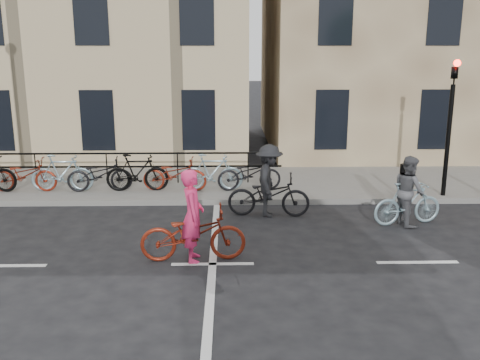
{
  "coord_description": "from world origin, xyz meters",
  "views": [
    {
      "loc": [
        0.33,
        -9.66,
        4.07
      ],
      "look_at": [
        0.58,
        2.35,
        1.1
      ],
      "focal_mm": 40.0,
      "sensor_mm": 36.0,
      "label": 1
    }
  ],
  "objects_px": {
    "cyclist_pink": "(193,229)",
    "cyclist_grey": "(408,197)",
    "cyclist_dark": "(269,188)",
    "traffic_light": "(451,111)"
  },
  "relations": [
    {
      "from": "cyclist_pink",
      "to": "cyclist_grey",
      "type": "height_order",
      "value": "cyclist_pink"
    },
    {
      "from": "cyclist_grey",
      "to": "cyclist_dark",
      "type": "bearing_deg",
      "value": 64.98
    },
    {
      "from": "traffic_light",
      "to": "cyclist_pink",
      "type": "distance_m",
      "value": 7.97
    },
    {
      "from": "cyclist_dark",
      "to": "traffic_light",
      "type": "bearing_deg",
      "value": -70.2
    },
    {
      "from": "cyclist_dark",
      "to": "cyclist_pink",
      "type": "bearing_deg",
      "value": 154.52
    },
    {
      "from": "cyclist_pink",
      "to": "cyclist_dark",
      "type": "xyz_separation_m",
      "value": [
        1.69,
        2.84,
        0.07
      ]
    },
    {
      "from": "cyclist_grey",
      "to": "traffic_light",
      "type": "bearing_deg",
      "value": -51.62
    },
    {
      "from": "traffic_light",
      "to": "cyclist_pink",
      "type": "relative_size",
      "value": 1.86
    },
    {
      "from": "cyclist_pink",
      "to": "cyclist_grey",
      "type": "relative_size",
      "value": 1.18
    },
    {
      "from": "cyclist_pink",
      "to": "cyclist_grey",
      "type": "bearing_deg",
      "value": -70.7
    }
  ]
}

